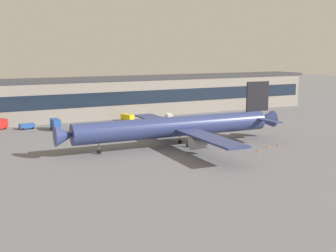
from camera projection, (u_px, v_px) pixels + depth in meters
name	position (u px, v px, depth m)	size (l,w,h in m)	color
ground_plane	(206.00, 143.00, 123.22)	(600.00, 600.00, 0.00)	slate
terminal_building	(123.00, 96.00, 175.92)	(173.62, 17.01, 15.44)	gray
airliner	(178.00, 127.00, 119.07)	(65.00, 55.93, 16.81)	navy
stair_truck	(56.00, 124.00, 144.18)	(2.51, 6.02, 3.55)	#2651A5
pushback_tractor	(27.00, 126.00, 146.00)	(5.00, 2.99, 1.75)	#2651A5
crew_van	(127.00, 117.00, 162.25)	(3.73, 5.63, 2.55)	yellow
belt_loader	(169.00, 116.00, 167.57)	(3.89, 6.70, 1.95)	white
baggage_tug	(256.00, 108.00, 189.99)	(2.33, 3.73, 1.85)	gray
traffic_cone_0	(278.00, 144.00, 120.92)	(0.53, 0.53, 0.66)	#F2590C
traffic_cone_1	(223.00, 152.00, 111.76)	(0.46, 0.46, 0.57)	#F2590C
traffic_cone_2	(268.00, 146.00, 118.09)	(0.57, 0.57, 0.71)	#F2590C
traffic_cone_3	(258.00, 151.00, 112.78)	(0.54, 0.54, 0.67)	#F2590C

